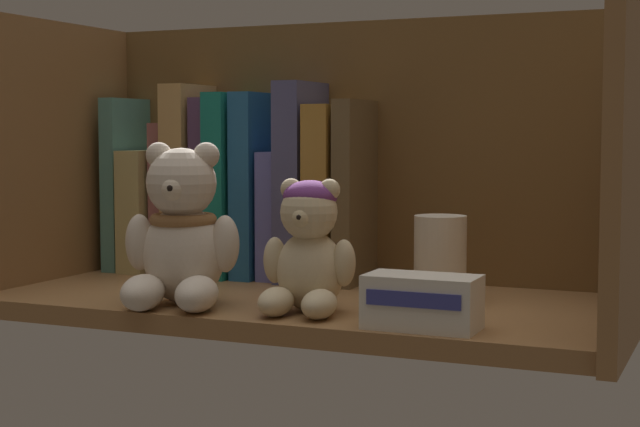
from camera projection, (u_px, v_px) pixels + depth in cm
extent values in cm
cube|color=olive|center=(305.00, 306.00, 105.56)|extent=(65.17, 30.24, 2.00)
cube|color=brown|center=(359.00, 159.00, 118.69)|extent=(67.57, 1.20, 32.64)
cube|color=olive|center=(49.00, 159.00, 117.61)|extent=(1.60, 32.64, 32.64)
cube|color=olive|center=(634.00, 167.00, 91.04)|extent=(1.60, 32.64, 32.64)
cube|color=teal|center=(135.00, 183.00, 128.44)|extent=(2.06, 12.68, 21.79)
cube|color=tan|center=(157.00, 209.00, 127.40)|extent=(3.54, 13.66, 15.25)
cube|color=#8F5252|center=(178.00, 197.00, 126.02)|extent=(1.76, 11.10, 18.65)
cube|color=tan|center=(198.00, 179.00, 124.65)|extent=(3.23, 13.04, 23.33)
cube|color=#553962|center=(219.00, 186.00, 123.48)|extent=(2.07, 11.67, 21.67)
cube|color=#15756A|center=(240.00, 184.00, 122.31)|extent=(2.75, 14.30, 22.21)
cube|color=#215C92|center=(263.00, 185.00, 121.03)|extent=(2.74, 12.91, 22.23)
cube|color=#676AC1|center=(285.00, 214.00, 120.12)|extent=(2.32, 11.71, 15.21)
cube|color=#4B4C7A|center=(310.00, 181.00, 118.49)|extent=(3.23, 14.23, 23.36)
cube|color=#AA7930|center=(338.00, 193.00, 117.15)|extent=(3.11, 14.45, 20.66)
cube|color=brown|center=(362.00, 191.00, 115.88)|extent=(2.24, 13.78, 21.21)
ellipsoid|color=beige|center=(184.00, 255.00, 101.08)|extent=(8.52, 7.82, 10.02)
sphere|color=beige|center=(181.00, 183.00, 99.99)|extent=(7.13, 7.13, 7.13)
sphere|color=beige|center=(159.00, 155.00, 100.66)|extent=(2.67, 2.67, 2.67)
sphere|color=beige|center=(206.00, 155.00, 99.86)|extent=(2.67, 2.67, 2.67)
sphere|color=beige|center=(174.00, 189.00, 97.54)|extent=(2.67, 2.67, 2.67)
sphere|color=black|center=(171.00, 188.00, 96.61)|extent=(0.94, 0.94, 0.94)
ellipsoid|color=beige|center=(143.00, 293.00, 97.10)|extent=(5.54, 7.47, 3.56)
ellipsoid|color=beige|center=(197.00, 294.00, 96.22)|extent=(5.54, 7.47, 3.56)
ellipsoid|color=beige|center=(140.00, 242.00, 101.21)|extent=(3.52, 3.52, 5.79)
ellipsoid|color=beige|center=(225.00, 244.00, 99.77)|extent=(3.52, 3.52, 5.79)
torus|color=olive|center=(183.00, 220.00, 100.79)|extent=(6.84, 6.84, 1.28)
ellipsoid|color=beige|center=(310.00, 271.00, 96.70)|extent=(6.72, 6.17, 7.90)
sphere|color=beige|center=(309.00, 212.00, 95.86)|extent=(5.62, 5.62, 5.62)
sphere|color=beige|center=(291.00, 189.00, 96.67)|extent=(2.11, 2.11, 2.11)
sphere|color=beige|center=(330.00, 190.00, 95.44)|extent=(2.11, 2.11, 2.11)
sphere|color=beige|center=(302.00, 217.00, 94.00)|extent=(2.11, 2.11, 2.11)
sphere|color=black|center=(300.00, 217.00, 93.30)|extent=(0.74, 0.74, 0.74)
ellipsoid|color=beige|center=(276.00, 302.00, 94.04)|extent=(3.62, 5.53, 2.81)
ellipsoid|color=beige|center=(319.00, 304.00, 92.67)|extent=(3.62, 5.53, 2.81)
ellipsoid|color=beige|center=(275.00, 260.00, 97.37)|extent=(2.48, 2.48, 4.57)
ellipsoid|color=beige|center=(344.00, 263.00, 95.13)|extent=(2.48, 2.48, 4.57)
ellipsoid|color=#70347F|center=(310.00, 196.00, 96.11)|extent=(5.34, 5.34, 3.09)
cylinder|color=silver|center=(440.00, 258.00, 102.33)|extent=(5.43, 5.43, 8.93)
cube|color=silver|center=(422.00, 302.00, 88.00)|extent=(10.10, 5.20, 4.83)
cube|color=#33388C|center=(413.00, 300.00, 85.50)|extent=(8.59, 0.16, 1.35)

